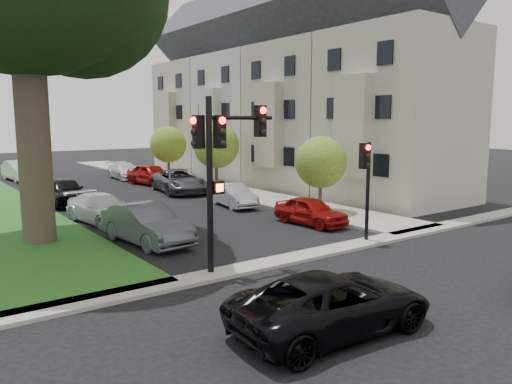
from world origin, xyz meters
TOP-DOWN VIEW (x-y plane):
  - ground at (0.00, 0.00)m, footprint 140.00×140.00m
  - sidewalk_right at (6.75, 24.00)m, footprint 3.50×44.00m
  - sidewalk_cross at (0.00, 2.00)m, footprint 60.00×1.00m
  - house_a at (12.45, 8.00)m, footprint 7.70×7.55m
  - house_b at (12.45, 15.50)m, footprint 7.70×7.55m
  - house_c at (12.45, 23.00)m, footprint 7.70×7.55m
  - house_d at (12.45, 30.50)m, footprint 7.70×7.55m
  - small_tree_a at (6.20, 7.84)m, footprint 2.69×2.69m
  - small_tree_b at (6.20, 18.09)m, footprint 3.13×3.13m
  - small_tree_c at (6.20, 25.40)m, footprint 2.89×2.89m
  - traffic_signal_main at (-3.36, 2.24)m, footprint 2.71×0.70m
  - traffic_signal_secondary at (3.27, 2.19)m, footprint 0.53×0.43m
  - car_cross_near at (-3.72, -3.09)m, footprint 5.13×2.60m
  - car_parked_0 at (3.89, 6.02)m, footprint 1.76×3.92m
  - car_parked_1 at (3.70, 12.23)m, footprint 1.91×4.06m
  - car_parked_2 at (3.78, 18.90)m, footprint 3.50×5.96m
  - car_parked_3 at (3.94, 23.70)m, footprint 2.64×4.86m
  - car_parked_4 at (3.77, 28.58)m, footprint 2.04×4.66m
  - car_parked_5 at (-3.75, 7.17)m, footprint 2.15×4.90m
  - car_parked_6 at (-3.79, 12.26)m, footprint 2.60×4.89m
  - car_parked_7 at (-3.78, 18.51)m, footprint 2.21×4.78m
  - car_parked_9 at (-3.45, 32.33)m, footprint 2.14×5.02m

SIDE VIEW (x-z plane):
  - ground at x=0.00m, z-range 0.00..0.00m
  - sidewalk_right at x=6.75m, z-range 0.00..0.12m
  - sidewalk_cross at x=0.00m, z-range 0.00..0.12m
  - car_parked_1 at x=3.70m, z-range 0.00..1.29m
  - car_parked_0 at x=3.89m, z-range 0.00..1.31m
  - car_parked_4 at x=3.77m, z-range 0.00..1.33m
  - car_parked_6 at x=-3.79m, z-range 0.00..1.35m
  - car_cross_near at x=-3.72m, z-range 0.00..1.39m
  - car_parked_2 at x=3.78m, z-range 0.00..1.56m
  - car_parked_5 at x=-3.75m, z-range 0.00..1.57m
  - car_parked_3 at x=3.94m, z-range 0.00..1.57m
  - car_parked_7 at x=-3.78m, z-range 0.00..1.59m
  - car_parked_9 at x=-3.45m, z-range 0.00..1.61m
  - small_tree_a at x=6.20m, z-range 0.67..4.70m
  - traffic_signal_secondary at x=3.27m, z-range 0.79..4.78m
  - small_tree_c at x=6.20m, z-range 0.72..5.06m
  - small_tree_b at x=6.20m, z-range 0.78..5.48m
  - traffic_signal_main at x=-3.36m, z-range 1.06..6.62m
  - house_a at x=12.45m, z-range -1.05..14.92m
  - house_b at x=12.45m, z-range -1.05..14.92m
  - house_c at x=12.45m, z-range -1.05..14.92m
  - house_d at x=12.45m, z-range -1.05..14.92m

